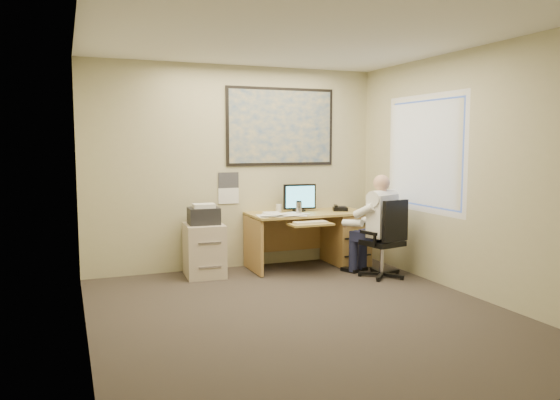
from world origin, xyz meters
name	(u,v)px	position (x,y,z in m)	size (l,w,h in m)	color
room_shell	(304,178)	(0.00, 0.00, 1.35)	(4.00, 4.50, 2.70)	#332D27
desk	(329,233)	(1.23, 1.90, 0.44)	(1.60, 0.97, 1.11)	#AE934A
world_map	(281,127)	(0.65, 2.23, 1.90)	(1.56, 0.03, 1.06)	#1E4C93
wall_calendar	(229,188)	(-0.10, 2.24, 1.08)	(0.28, 0.01, 0.42)	white
window_blinds	(424,154)	(1.97, 0.80, 1.55)	(0.06, 1.40, 1.30)	#ECE7CC
filing_cabinet	(204,245)	(-0.52, 1.91, 0.39)	(0.51, 0.60, 0.92)	beige
office_chair	(383,255)	(1.54, 1.00, 0.29)	(0.70, 0.70, 0.99)	black
person	(381,226)	(1.55, 1.07, 0.64)	(0.54, 0.78, 1.29)	white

